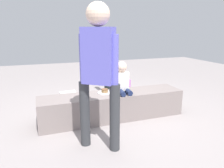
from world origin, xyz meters
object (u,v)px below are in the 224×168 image
object	(u,v)px
gift_bag	(125,85)
cake_box_white	(68,95)
child_seated	(122,79)
cake_plate	(105,92)
adult_standing	(99,65)
handbag_black_leather	(75,105)
water_bottle_near_gift	(138,92)

from	to	relation	value
gift_bag	cake_box_white	distance (m)	1.30
child_seated	cake_box_white	xyz separation A→B (m)	(-0.66, 1.23, -0.56)
child_seated	cake_plate	bearing A→B (deg)	164.80
child_seated	cake_plate	world-z (taller)	child_seated
gift_bag	cake_plate	bearing A→B (deg)	-124.97
child_seated	adult_standing	world-z (taller)	adult_standing
adult_standing	gift_bag	bearing A→B (deg)	59.78
cake_plate	handbag_black_leather	xyz separation A→B (m)	(-0.40, 0.39, -0.31)
cake_box_white	handbag_black_leather	xyz separation A→B (m)	(0.01, -0.77, 0.05)
child_seated	water_bottle_near_gift	world-z (taller)	child_seated
cake_plate	handbag_black_leather	world-z (taller)	cake_plate
water_bottle_near_gift	handbag_black_leather	size ratio (longest dim) A/B	0.70
water_bottle_near_gift	cake_plate	bearing A→B (deg)	-141.15
cake_plate	handbag_black_leather	size ratio (longest dim) A/B	0.69
cake_box_white	handbag_black_leather	size ratio (longest dim) A/B	0.99
gift_bag	adult_standing	bearing A→B (deg)	-120.22
water_bottle_near_gift	gift_bag	bearing A→B (deg)	96.57
adult_standing	water_bottle_near_gift	size ratio (longest dim) A/B	7.13
cake_box_white	adult_standing	bearing A→B (deg)	-87.48
cake_plate	cake_box_white	bearing A→B (deg)	109.22
child_seated	water_bottle_near_gift	size ratio (longest dim) A/B	2.11
child_seated	handbag_black_leather	size ratio (longest dim) A/B	1.49
child_seated	handbag_black_leather	xyz separation A→B (m)	(-0.65, 0.46, -0.50)
cake_box_white	handbag_black_leather	distance (m)	0.77
adult_standing	water_bottle_near_gift	bearing A→B (deg)	51.03
adult_standing	water_bottle_near_gift	distance (m)	2.20
adult_standing	gift_bag	xyz separation A→B (m)	(1.21, 2.08, -0.85)
gift_bag	cake_box_white	bearing A→B (deg)	-175.19
cake_plate	cake_box_white	xyz separation A→B (m)	(-0.41, 1.16, -0.36)
cake_plate	handbag_black_leather	bearing A→B (deg)	135.21
water_bottle_near_gift	cake_box_white	bearing A→B (deg)	163.56
cake_plate	gift_bag	world-z (taller)	cake_plate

